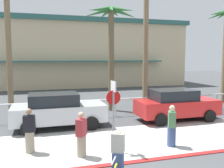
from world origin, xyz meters
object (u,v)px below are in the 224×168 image
object	(u,v)px
palm_tree_3	(111,32)
car_red_2	(176,104)
stop_sign_bike_lane	(113,106)
pedestrian_0	(81,137)
pedestrian_1	(30,133)
palm_tree_4	(146,3)
pedestrian_2	(172,128)
cyclist_yellow_0	(118,159)
car_silver_1	(58,110)

from	to	relation	value
palm_tree_3	car_red_2	size ratio (longest dim) A/B	1.50
stop_sign_bike_lane	palm_tree_3	bearing A→B (deg)	74.78
pedestrian_0	pedestrian_1	size ratio (longest dim) A/B	0.97
palm_tree_3	palm_tree_4	distance (m)	3.78
palm_tree_4	pedestrian_2	bearing A→B (deg)	-107.00
palm_tree_4	cyclist_yellow_0	distance (m)	13.21
stop_sign_bike_lane	palm_tree_4	distance (m)	10.79
palm_tree_3	palm_tree_4	bearing A→B (deg)	21.02
cyclist_yellow_0	palm_tree_3	bearing A→B (deg)	75.16
palm_tree_4	cyclist_yellow_0	xyz separation A→B (m)	(-5.30, -10.22, -6.48)
pedestrian_1	palm_tree_3	bearing A→B (deg)	52.24
palm_tree_3	pedestrian_0	bearing A→B (deg)	-113.47
palm_tree_4	pedestrian_1	distance (m)	12.35
palm_tree_4	car_red_2	size ratio (longest dim) A/B	2.16
car_silver_1	pedestrian_0	xyz separation A→B (m)	(0.50, -3.87, -0.15)
car_silver_1	palm_tree_4	bearing A→B (deg)	33.53
stop_sign_bike_lane	palm_tree_3	xyz separation A→B (m)	(1.87, 6.87, 3.32)
palm_tree_3	pedestrian_0	xyz separation A→B (m)	(-3.05, -7.03, -4.28)
cyclist_yellow_0	pedestrian_1	size ratio (longest dim) A/B	1.02
cyclist_yellow_0	pedestrian_0	world-z (taller)	pedestrian_0
palm_tree_3	pedestrian_2	bearing A→B (deg)	-86.65
palm_tree_4	pedestrian_0	size ratio (longest dim) A/B	6.07
palm_tree_4	cyclist_yellow_0	bearing A→B (deg)	-117.41
pedestrian_0	pedestrian_1	xyz separation A→B (m)	(-1.71, 0.88, 0.02)
palm_tree_3	cyclist_yellow_0	bearing A→B (deg)	-104.84
palm_tree_3	palm_tree_4	size ratio (longest dim) A/B	0.69
palm_tree_4	stop_sign_bike_lane	bearing A→B (deg)	-120.79
stop_sign_bike_lane	palm_tree_4	world-z (taller)	palm_tree_4
palm_tree_3	palm_tree_4	world-z (taller)	palm_tree_4
car_red_2	car_silver_1	bearing A→B (deg)	177.31
car_red_2	palm_tree_3	bearing A→B (deg)	127.92
car_silver_1	pedestrian_2	distance (m)	5.51
palm_tree_3	pedestrian_2	world-z (taller)	palm_tree_3
stop_sign_bike_lane	pedestrian_0	world-z (taller)	stop_sign_bike_lane
stop_sign_bike_lane	cyclist_yellow_0	size ratio (longest dim) A/B	1.56
car_red_2	pedestrian_1	world-z (taller)	car_red_2
pedestrian_1	pedestrian_2	xyz separation A→B (m)	(5.17, -0.85, -0.00)
palm_tree_3	cyclist_yellow_0	world-z (taller)	palm_tree_3
pedestrian_1	pedestrian_2	size ratio (longest dim) A/B	1.00
palm_tree_4	pedestrian_0	world-z (taller)	palm_tree_4
stop_sign_bike_lane	cyclist_yellow_0	xyz separation A→B (m)	(-0.54, -2.24, -0.98)
palm_tree_4	pedestrian_2	size ratio (longest dim) A/B	5.93
stop_sign_bike_lane	pedestrian_2	xyz separation A→B (m)	(2.28, -0.12, -0.94)
stop_sign_bike_lane	car_red_2	xyz separation A→B (m)	(4.56, 3.42, -0.81)
palm_tree_3	car_silver_1	bearing A→B (deg)	-138.37
car_silver_1	palm_tree_3	bearing A→B (deg)	41.63
car_silver_1	car_red_2	world-z (taller)	same
stop_sign_bike_lane	palm_tree_4	xyz separation A→B (m)	(4.76, 7.98, 5.50)
pedestrian_2	stop_sign_bike_lane	bearing A→B (deg)	176.96
stop_sign_bike_lane	pedestrian_2	size ratio (longest dim) A/B	1.59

